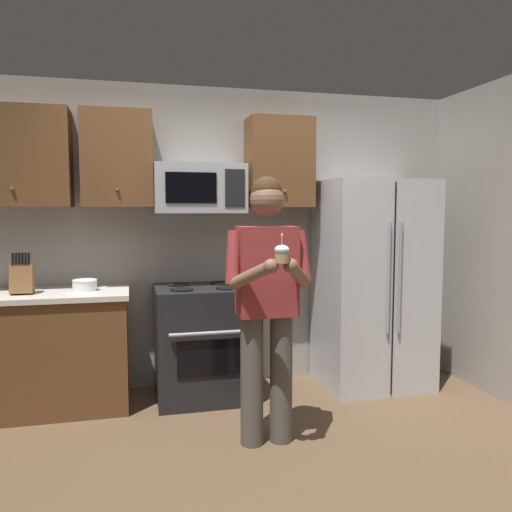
{
  "coord_description": "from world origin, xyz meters",
  "views": [
    {
      "loc": [
        -0.71,
        -2.79,
        1.54
      ],
      "look_at": [
        0.07,
        0.42,
        1.25
      ],
      "focal_mm": 36.21,
      "sensor_mm": 36.0,
      "label": 1
    }
  ],
  "objects_px": {
    "oven_range": "(203,342)",
    "cupcake": "(282,254)",
    "microwave": "(199,189)",
    "knife_block": "(22,278)",
    "bowl_large_white": "(85,285)",
    "refrigerator": "(373,284)",
    "person": "(267,295)"
  },
  "relations": [
    {
      "from": "knife_block",
      "to": "oven_range",
      "type": "bearing_deg",
      "value": 1.26
    },
    {
      "from": "refrigerator",
      "to": "knife_block",
      "type": "relative_size",
      "value": 5.63
    },
    {
      "from": "oven_range",
      "to": "microwave",
      "type": "height_order",
      "value": "microwave"
    },
    {
      "from": "bowl_large_white",
      "to": "cupcake",
      "type": "height_order",
      "value": "cupcake"
    },
    {
      "from": "oven_range",
      "to": "bowl_large_white",
      "type": "relative_size",
      "value": 4.91
    },
    {
      "from": "refrigerator",
      "to": "knife_block",
      "type": "distance_m",
      "value": 2.86
    },
    {
      "from": "bowl_large_white",
      "to": "person",
      "type": "distance_m",
      "value": 1.55
    },
    {
      "from": "knife_block",
      "to": "cupcake",
      "type": "xyz_separation_m",
      "value": [
        1.65,
        -1.25,
        0.25
      ]
    },
    {
      "from": "bowl_large_white",
      "to": "cupcake",
      "type": "bearing_deg",
      "value": -47.16
    },
    {
      "from": "oven_range",
      "to": "microwave",
      "type": "bearing_deg",
      "value": 89.98
    },
    {
      "from": "oven_range",
      "to": "microwave",
      "type": "xyz_separation_m",
      "value": [
        0.0,
        0.12,
        1.26
      ]
    },
    {
      "from": "microwave",
      "to": "knife_block",
      "type": "height_order",
      "value": "microwave"
    },
    {
      "from": "microwave",
      "to": "refrigerator",
      "type": "distance_m",
      "value": 1.72
    },
    {
      "from": "knife_block",
      "to": "person",
      "type": "relative_size",
      "value": 0.18
    },
    {
      "from": "cupcake",
      "to": "refrigerator",
      "type": "bearing_deg",
      "value": 45.85
    },
    {
      "from": "oven_range",
      "to": "cupcake",
      "type": "distance_m",
      "value": 1.55
    },
    {
      "from": "bowl_large_white",
      "to": "person",
      "type": "bearing_deg",
      "value": -38.87
    },
    {
      "from": "bowl_large_white",
      "to": "cupcake",
      "type": "relative_size",
      "value": 1.09
    },
    {
      "from": "bowl_large_white",
      "to": "knife_block",
      "type": "bearing_deg",
      "value": -173.54
    },
    {
      "from": "bowl_large_white",
      "to": "refrigerator",
      "type": "bearing_deg",
      "value": -1.41
    },
    {
      "from": "oven_range",
      "to": "person",
      "type": "height_order",
      "value": "person"
    },
    {
      "from": "microwave",
      "to": "person",
      "type": "relative_size",
      "value": 0.42
    },
    {
      "from": "knife_block",
      "to": "person",
      "type": "xyz_separation_m",
      "value": [
        1.65,
        -0.92,
        -0.04
      ]
    },
    {
      "from": "refrigerator",
      "to": "bowl_large_white",
      "type": "relative_size",
      "value": 9.48
    },
    {
      "from": "person",
      "to": "refrigerator",
      "type": "bearing_deg",
      "value": 37.14
    },
    {
      "from": "oven_range",
      "to": "cupcake",
      "type": "height_order",
      "value": "cupcake"
    },
    {
      "from": "refrigerator",
      "to": "cupcake",
      "type": "bearing_deg",
      "value": -134.15
    },
    {
      "from": "microwave",
      "to": "bowl_large_white",
      "type": "distance_m",
      "value": 1.19
    },
    {
      "from": "knife_block",
      "to": "microwave",
      "type": "bearing_deg",
      "value": 6.29
    },
    {
      "from": "cupcake",
      "to": "person",
      "type": "bearing_deg",
      "value": 90.0
    },
    {
      "from": "microwave",
      "to": "cupcake",
      "type": "xyz_separation_m",
      "value": [
        0.29,
        -1.4,
        -0.43
      ]
    },
    {
      "from": "microwave",
      "to": "cupcake",
      "type": "relative_size",
      "value": 4.26
    }
  ]
}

